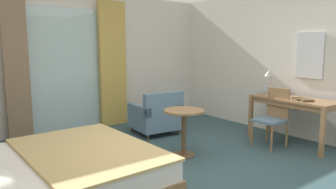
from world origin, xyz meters
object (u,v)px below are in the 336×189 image
at_px(desk_chair, 273,115).
at_px(round_cafe_table, 184,122).
at_px(desk_lamp, 269,78).
at_px(writing_desk, 294,104).
at_px(armchair_by_window, 156,116).
at_px(bed, 52,175).
at_px(closed_book, 303,99).

distance_m(desk_chair, round_cafe_table, 1.54).
bearing_deg(desk_lamp, round_cafe_table, 172.85).
bearing_deg(writing_desk, desk_chair, 157.84).
bearing_deg(writing_desk, armchair_by_window, 128.20).
distance_m(bed, round_cafe_table, 1.97).
bearing_deg(closed_book, round_cafe_table, 179.21).
xyz_separation_m(armchair_by_window, round_cafe_table, (-0.36, -1.21, 0.18)).
height_order(desk_lamp, round_cafe_table, desk_lamp).
distance_m(armchair_by_window, round_cafe_table, 1.28).
relative_size(bed, desk_chair, 2.21).
bearing_deg(writing_desk, desk_lamp, 104.68).
height_order(writing_desk, desk_chair, desk_chair).
bearing_deg(writing_desk, closed_book, -114.63).
xyz_separation_m(desk_lamp, closed_book, (0.02, -0.61, -0.28)).
height_order(armchair_by_window, round_cafe_table, armchair_by_window).
bearing_deg(bed, desk_lamp, -0.56).
bearing_deg(armchair_by_window, desk_lamp, -46.80).
relative_size(writing_desk, desk_lamp, 3.01).
bearing_deg(armchair_by_window, desk_chair, -57.02).
height_order(closed_book, round_cafe_table, closed_book).
relative_size(desk_chair, desk_lamp, 2.04).
distance_m(desk_lamp, closed_book, 0.67).
relative_size(desk_chair, closed_book, 3.08).
bearing_deg(bed, armchair_by_window, 31.15).
xyz_separation_m(desk_lamp, armchair_by_window, (-1.34, 1.43, -0.74)).
relative_size(armchair_by_window, round_cafe_table, 1.20).
distance_m(desk_lamp, armchair_by_window, 2.09).
height_order(writing_desk, armchair_by_window, armchair_by_window).
xyz_separation_m(writing_desk, desk_lamp, (-0.11, 0.41, 0.39)).
bearing_deg(armchair_by_window, writing_desk, -51.80).
bearing_deg(bed, round_cafe_table, 5.23).
relative_size(desk_lamp, closed_book, 1.51).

